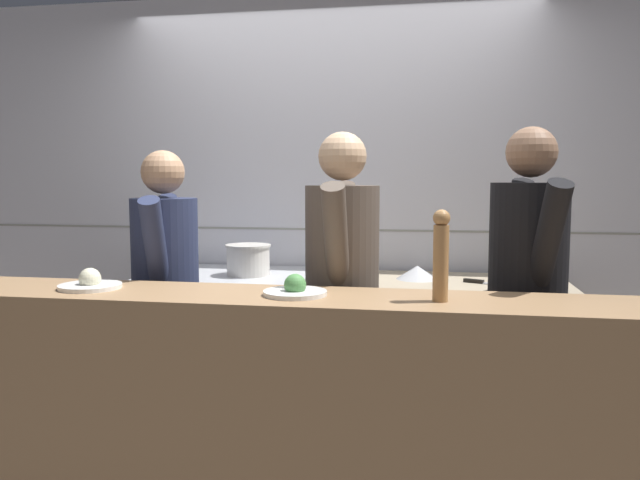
% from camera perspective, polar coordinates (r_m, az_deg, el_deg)
% --- Properties ---
extents(wall_back_tiled, '(8.00, 0.06, 2.60)m').
position_cam_1_polar(wall_back_tiled, '(3.92, 0.97, 3.19)').
color(wall_back_tiled, silver).
rests_on(wall_back_tiled, ground_plane).
extents(oven_range, '(1.00, 0.71, 0.91)m').
position_cam_1_polar(oven_range, '(3.78, -7.78, -9.88)').
color(oven_range, '#38383D').
rests_on(oven_range, ground_plane).
extents(prep_counter, '(1.35, 0.65, 0.91)m').
position_cam_1_polar(prep_counter, '(3.61, 11.04, -10.80)').
color(prep_counter, gray).
rests_on(prep_counter, ground_plane).
extents(pass_counter, '(3.15, 0.45, 1.01)m').
position_cam_1_polar(pass_counter, '(2.61, -0.16, -16.17)').
color(pass_counter, '#93704C').
rests_on(pass_counter, ground_plane).
extents(stock_pot, '(0.26, 0.26, 0.18)m').
position_cam_1_polar(stock_pot, '(3.59, -6.58, -1.73)').
color(stock_pot, beige).
rests_on(stock_pot, oven_range).
extents(mixing_bowl_steel, '(0.23, 0.23, 0.08)m').
position_cam_1_polar(mixing_bowl_steel, '(3.53, 8.88, -2.94)').
color(mixing_bowl_steel, '#B7BABF').
rests_on(mixing_bowl_steel, prep_counter).
extents(chefs_knife, '(0.36, 0.18, 0.02)m').
position_cam_1_polar(chefs_knife, '(3.44, 15.41, -3.84)').
color(chefs_knife, '#B7BABF').
rests_on(chefs_knife, prep_counter).
extents(plated_dish_main, '(0.26, 0.26, 0.09)m').
position_cam_1_polar(plated_dish_main, '(2.80, -20.28, -3.74)').
color(plated_dish_main, white).
rests_on(plated_dish_main, pass_counter).
extents(plated_dish_appetiser, '(0.25, 0.25, 0.09)m').
position_cam_1_polar(plated_dish_appetiser, '(2.48, -2.29, -4.58)').
color(plated_dish_appetiser, white).
rests_on(plated_dish_appetiser, pass_counter).
extents(pepper_mill, '(0.06, 0.06, 0.35)m').
position_cam_1_polar(pepper_mill, '(2.37, 11.00, -1.25)').
color(pepper_mill, '#AD7A47').
rests_on(pepper_mill, pass_counter).
extents(chef_head_cook, '(0.39, 0.70, 1.61)m').
position_cam_1_polar(chef_head_cook, '(3.20, -13.91, -4.86)').
color(chef_head_cook, black).
rests_on(chef_head_cook, ground_plane).
extents(chef_sous, '(0.35, 0.73, 1.68)m').
position_cam_1_polar(chef_sous, '(2.91, 2.03, -4.90)').
color(chef_sous, black).
rests_on(chef_sous, ground_plane).
extents(chef_line, '(0.41, 0.74, 1.70)m').
position_cam_1_polar(chef_line, '(2.97, 18.39, -4.81)').
color(chef_line, black).
rests_on(chef_line, ground_plane).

